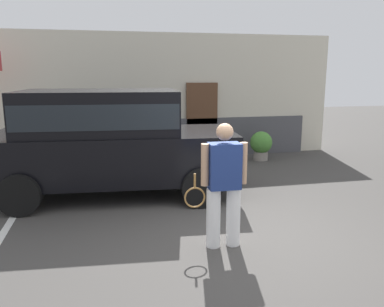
% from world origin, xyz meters
% --- Properties ---
extents(ground_plane, '(40.00, 40.00, 0.00)m').
position_xyz_m(ground_plane, '(0.00, 0.00, 0.00)').
color(ground_plane, '#423F3D').
extents(parking_stripe_0, '(0.12, 4.40, 0.01)m').
position_xyz_m(parking_stripe_0, '(-3.44, 1.50, 0.00)').
color(parking_stripe_0, silver).
rests_on(parking_stripe_0, ground_plane).
extents(house_frontage, '(9.44, 0.40, 3.45)m').
position_xyz_m(house_frontage, '(0.01, 5.93, 1.62)').
color(house_frontage, beige).
rests_on(house_frontage, ground_plane).
extents(parked_suv, '(4.74, 2.47, 2.05)m').
position_xyz_m(parked_suv, '(-1.81, 2.57, 1.15)').
color(parked_suv, black).
rests_on(parked_suv, ground_plane).
extents(tennis_player_man, '(0.90, 0.28, 1.72)m').
position_xyz_m(tennis_player_man, '(-0.34, -0.14, 0.89)').
color(tennis_player_man, white).
rests_on(tennis_player_man, ground_plane).
extents(potted_plant_by_porch, '(0.61, 0.61, 0.80)m').
position_xyz_m(potted_plant_by_porch, '(2.30, 4.87, 0.44)').
color(potted_plant_by_porch, gray).
rests_on(potted_plant_by_porch, ground_plane).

